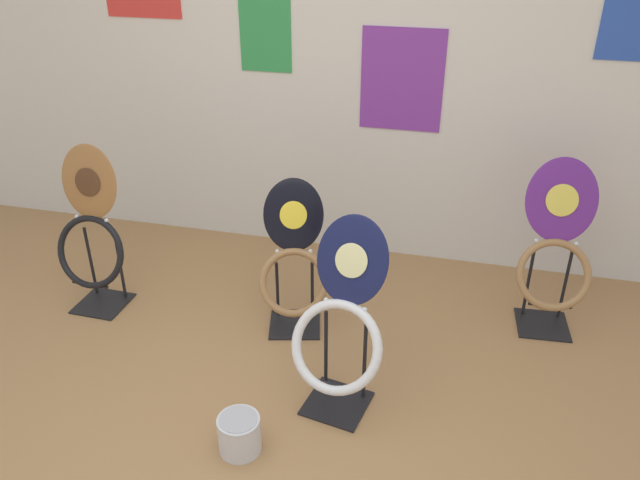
{
  "coord_description": "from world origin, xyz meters",
  "views": [
    {
      "loc": [
        0.8,
        -1.51,
        2.1
      ],
      "look_at": [
        0.11,
        1.25,
        0.55
      ],
      "focal_mm": 35.0,
      "sensor_mm": 36.0,
      "label": 1
    }
  ],
  "objects_px": {
    "toilet_seat_display_woodgrain": "(91,236)",
    "toilet_seat_display_navy_moon": "(340,332)",
    "toilet_seat_display_jazz_black": "(294,263)",
    "paint_can": "(239,433)",
    "toilet_seat_display_purple_note": "(555,255)"
  },
  "relations": [
    {
      "from": "toilet_seat_display_jazz_black",
      "to": "toilet_seat_display_purple_note",
      "type": "bearing_deg",
      "value": 13.72
    },
    {
      "from": "toilet_seat_display_purple_note",
      "to": "toilet_seat_display_woodgrain",
      "type": "bearing_deg",
      "value": -170.31
    },
    {
      "from": "toilet_seat_display_woodgrain",
      "to": "paint_can",
      "type": "xyz_separation_m",
      "value": [
        1.18,
        -0.86,
        -0.36
      ]
    },
    {
      "from": "toilet_seat_display_purple_note",
      "to": "toilet_seat_display_navy_moon",
      "type": "xyz_separation_m",
      "value": [
        -0.98,
        -0.9,
        -0.03
      ]
    },
    {
      "from": "toilet_seat_display_woodgrain",
      "to": "toilet_seat_display_navy_moon",
      "type": "relative_size",
      "value": 1.06
    },
    {
      "from": "toilet_seat_display_woodgrain",
      "to": "paint_can",
      "type": "bearing_deg",
      "value": -36.14
    },
    {
      "from": "toilet_seat_display_navy_moon",
      "to": "toilet_seat_display_jazz_black",
      "type": "bearing_deg",
      "value": 123.7
    },
    {
      "from": "toilet_seat_display_navy_moon",
      "to": "toilet_seat_display_purple_note",
      "type": "bearing_deg",
      "value": 42.65
    },
    {
      "from": "toilet_seat_display_woodgrain",
      "to": "toilet_seat_display_navy_moon",
      "type": "distance_m",
      "value": 1.6
    },
    {
      "from": "toilet_seat_display_purple_note",
      "to": "toilet_seat_display_navy_moon",
      "type": "bearing_deg",
      "value": -137.35
    },
    {
      "from": "toilet_seat_display_navy_moon",
      "to": "paint_can",
      "type": "height_order",
      "value": "toilet_seat_display_navy_moon"
    },
    {
      "from": "toilet_seat_display_jazz_black",
      "to": "toilet_seat_display_navy_moon",
      "type": "relative_size",
      "value": 0.9
    },
    {
      "from": "toilet_seat_display_purple_note",
      "to": "toilet_seat_display_navy_moon",
      "type": "height_order",
      "value": "toilet_seat_display_purple_note"
    },
    {
      "from": "toilet_seat_display_jazz_black",
      "to": "paint_can",
      "type": "relative_size",
      "value": 4.34
    },
    {
      "from": "toilet_seat_display_purple_note",
      "to": "paint_can",
      "type": "distance_m",
      "value": 1.88
    }
  ]
}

